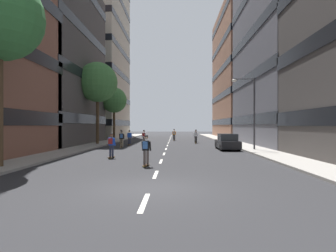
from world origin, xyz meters
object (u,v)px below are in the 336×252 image
object	(u,v)px
street_tree_far	(114,100)
streetlamp_right	(250,105)
street_tree_mid	(98,82)
skater_1	(144,136)
skater_8	(196,136)
skater_4	(174,134)
skater_0	(146,148)
parked_car_near	(227,142)
skater_3	(111,144)
skater_5	(196,135)
skater_7	(129,137)
skater_6	(121,136)
skater_2	(122,138)

from	to	relation	value
street_tree_far	streetlamp_right	bearing A→B (deg)	-46.86
street_tree_mid	skater_1	world-z (taller)	street_tree_mid
street_tree_mid	street_tree_far	world-z (taller)	street_tree_mid
skater_8	street_tree_mid	bearing A→B (deg)	-164.82
street_tree_far	skater_4	size ratio (longest dim) A/B	4.46
skater_8	skater_0	bearing A→B (deg)	-101.23
street_tree_mid	skater_4	size ratio (longest dim) A/B	5.45
skater_4	street_tree_far	bearing A→B (deg)	-173.69
parked_car_near	skater_3	world-z (taller)	skater_3
skater_8	skater_4	bearing A→B (deg)	111.67
street_tree_mid	skater_5	world-z (taller)	street_tree_mid
parked_car_near	skater_5	world-z (taller)	skater_5
skater_4	street_tree_mid	bearing A→B (deg)	-131.22
streetlamp_right	skater_4	distance (m)	19.72
skater_0	skater_8	xyz separation A→B (m)	(4.27, 21.51, -0.03)
street_tree_far	skater_0	distance (m)	29.12
street_tree_far	skater_3	bearing A→B (deg)	-78.52
parked_car_near	streetlamp_right	xyz separation A→B (m)	(1.88, -1.10, 3.44)
street_tree_mid	parked_car_near	bearing A→B (deg)	-25.28
skater_0	street_tree_far	bearing A→B (deg)	105.44
streetlamp_right	skater_0	xyz separation A→B (m)	(-8.45, -10.48, -3.12)
street_tree_mid	skater_7	size ratio (longest dim) A/B	5.45
streetlamp_right	skater_6	size ratio (longest dim) A/B	3.65
skater_2	skater_5	distance (m)	13.44
skater_6	skater_1	bearing A→B (deg)	-20.66
streetlamp_right	skater_3	size ratio (longest dim) A/B	3.65
skater_7	skater_6	bearing A→B (deg)	120.37
parked_car_near	street_tree_mid	bearing A→B (deg)	154.72
skater_0	skater_7	distance (m)	18.41
skater_6	skater_7	distance (m)	2.84
skater_8	skater_5	bearing A→B (deg)	85.78
streetlamp_right	skater_3	distance (m)	13.33
skater_5	skater_0	bearing A→B (deg)	-100.36
streetlamp_right	skater_6	distance (m)	17.22
parked_car_near	skater_2	bearing A→B (deg)	166.09
skater_1	skater_2	world-z (taller)	same
skater_0	skater_4	world-z (taller)	same
skater_1	streetlamp_right	bearing A→B (deg)	-39.73
street_tree_mid	skater_2	xyz separation A→B (m)	(3.64, -4.09, -6.42)
skater_6	street_tree_mid	bearing A→B (deg)	-137.86
street_tree_far	skater_4	xyz separation A→B (m)	(9.07, 1.00, -5.10)
street_tree_far	skater_8	xyz separation A→B (m)	(11.90, -6.12, -5.13)
skater_2	streetlamp_right	bearing A→B (deg)	-16.63
street_tree_far	skater_8	world-z (taller)	street_tree_far
parked_car_near	skater_5	size ratio (longest dim) A/B	2.47
skater_0	skater_8	size ratio (longest dim) A/B	1.00
skater_7	skater_8	distance (m)	8.78
skater_3	skater_8	xyz separation A→B (m)	(7.14, 17.35, -0.03)
skater_1	skater_6	distance (m)	3.21
skater_0	skater_1	world-z (taller)	same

